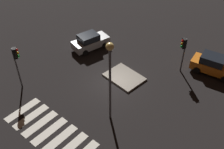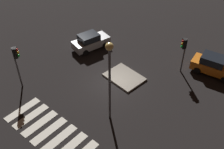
{
  "view_description": "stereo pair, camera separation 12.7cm",
  "coord_description": "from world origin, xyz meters",
  "px_view_note": "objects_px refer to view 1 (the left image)",
  "views": [
    {
      "loc": [
        12.33,
        -14.56,
        16.64
      ],
      "look_at": [
        0.0,
        0.0,
        1.0
      ],
      "focal_mm": 43.6,
      "sensor_mm": 36.0,
      "label": 1
    },
    {
      "loc": [
        12.43,
        -14.48,
        16.64
      ],
      "look_at": [
        0.0,
        0.0,
        1.0
      ],
      "focal_mm": 43.6,
      "sensor_mm": 36.0,
      "label": 2
    }
  ],
  "objects_px": {
    "car_orange": "(214,65)",
    "traffic_light_south": "(16,58)",
    "traffic_island": "(124,77)",
    "car_silver": "(90,41)",
    "street_lamp": "(110,70)",
    "traffic_light_north": "(184,47)"
  },
  "relations": [
    {
      "from": "car_orange",
      "to": "traffic_light_south",
      "type": "relative_size",
      "value": 1.06
    },
    {
      "from": "car_silver",
      "to": "traffic_light_south",
      "type": "xyz_separation_m",
      "value": [
        -0.29,
        -8.51,
        2.32
      ]
    },
    {
      "from": "traffic_light_south",
      "to": "traffic_island",
      "type": "bearing_deg",
      "value": 4.01
    },
    {
      "from": "car_silver",
      "to": "traffic_light_south",
      "type": "height_order",
      "value": "traffic_light_south"
    },
    {
      "from": "traffic_island",
      "to": "car_silver",
      "type": "distance_m",
      "value": 6.21
    },
    {
      "from": "traffic_island",
      "to": "traffic_light_north",
      "type": "distance_m",
      "value": 6.13
    },
    {
      "from": "car_silver",
      "to": "traffic_light_north",
      "type": "xyz_separation_m",
      "value": [
        9.41,
        2.69,
        1.94
      ]
    },
    {
      "from": "traffic_light_south",
      "to": "street_lamp",
      "type": "relative_size",
      "value": 0.59
    },
    {
      "from": "traffic_island",
      "to": "traffic_light_north",
      "type": "relative_size",
      "value": 1.01
    },
    {
      "from": "traffic_light_south",
      "to": "traffic_light_north",
      "type": "bearing_deg",
      "value": 5.19
    },
    {
      "from": "traffic_island",
      "to": "car_orange",
      "type": "relative_size",
      "value": 0.83
    },
    {
      "from": "traffic_island",
      "to": "traffic_light_north",
      "type": "height_order",
      "value": "traffic_light_north"
    },
    {
      "from": "traffic_island",
      "to": "car_silver",
      "type": "relative_size",
      "value": 0.87
    },
    {
      "from": "car_orange",
      "to": "traffic_light_south",
      "type": "distance_m",
      "value": 18.06
    },
    {
      "from": "traffic_light_north",
      "to": "street_lamp",
      "type": "distance_m",
      "value": 9.25
    },
    {
      "from": "traffic_island",
      "to": "traffic_light_south",
      "type": "relative_size",
      "value": 0.88
    },
    {
      "from": "traffic_island",
      "to": "car_silver",
      "type": "height_order",
      "value": "car_silver"
    },
    {
      "from": "car_orange",
      "to": "traffic_island",
      "type": "bearing_deg",
      "value": -142.74
    },
    {
      "from": "traffic_island",
      "to": "traffic_light_south",
      "type": "distance_m",
      "value": 9.83
    },
    {
      "from": "car_orange",
      "to": "car_silver",
      "type": "relative_size",
      "value": 1.04
    },
    {
      "from": "car_orange",
      "to": "street_lamp",
      "type": "distance_m",
      "value": 12.11
    },
    {
      "from": "traffic_light_south",
      "to": "traffic_light_north",
      "type": "relative_size",
      "value": 1.14
    }
  ]
}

